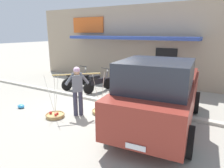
% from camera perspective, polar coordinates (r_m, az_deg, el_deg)
% --- Properties ---
extents(ground_plane, '(90.00, 90.00, 0.00)m').
position_cam_1_polar(ground_plane, '(7.77, -4.29, -6.75)').
color(ground_plane, '#9E998C').
extents(sidewalk_curb, '(20.00, 0.24, 0.10)m').
position_cam_1_polar(sidewalk_curb, '(8.30, -1.55, -4.93)').
color(sidewalk_curb, '#BAB4A5').
rests_on(sidewalk_curb, ground).
extents(fruit_vendor, '(1.17, 1.11, 1.70)m').
position_cam_1_polar(fruit_vendor, '(6.90, -9.70, -1.11)').
color(fruit_vendor, '#38384C').
rests_on(fruit_vendor, ground).
extents(fruit_basket_left_side, '(0.63, 0.63, 1.45)m').
position_cam_1_polar(fruit_basket_left_side, '(7.20, -15.71, -8.40)').
color(fruit_basket_left_side, tan).
rests_on(fruit_basket_left_side, ground).
extents(fruit_basket_right_side, '(0.63, 0.63, 1.45)m').
position_cam_1_polar(fruit_basket_right_side, '(7.27, -3.20, -7.63)').
color(fruit_basket_right_side, tan).
rests_on(fruit_basket_right_side, ground).
extents(motorcycle_nearest_shop, '(0.58, 1.80, 1.09)m').
position_cam_1_polar(motorcycle_nearest_shop, '(10.46, -10.00, 1.25)').
color(motorcycle_nearest_shop, black).
rests_on(motorcycle_nearest_shop, ground).
extents(motorcycle_second_in_row, '(0.64, 1.78, 1.09)m').
position_cam_1_polar(motorcycle_second_in_row, '(9.74, -3.91, 0.47)').
color(motorcycle_second_in_row, black).
rests_on(motorcycle_second_in_row, ground).
extents(motorcycle_third_in_row, '(0.61, 1.79, 1.09)m').
position_cam_1_polar(motorcycle_third_in_row, '(9.43, 3.07, 0.01)').
color(motorcycle_third_in_row, black).
rests_on(motorcycle_third_in_row, ground).
extents(motorcycle_end_of_row, '(0.63, 1.79, 1.09)m').
position_cam_1_polar(motorcycle_end_of_row, '(8.90, 9.91, -1.08)').
color(motorcycle_end_of_row, black).
rests_on(motorcycle_end_of_row, ground).
extents(parked_truck, '(2.51, 4.86, 2.10)m').
position_cam_1_polar(parked_truck, '(6.17, 13.29, -2.64)').
color(parked_truck, maroon).
rests_on(parked_truck, ground).
extents(storefront_building, '(13.00, 6.00, 4.20)m').
position_cam_1_polar(storefront_building, '(13.72, 10.03, 11.32)').
color(storefront_building, tan).
rests_on(storefront_building, ground).
extents(plastic_litter_bag, '(0.28, 0.22, 0.14)m').
position_cam_1_polar(plastic_litter_bag, '(8.46, -24.20, -5.72)').
color(plastic_litter_bag, '#3393D1').
rests_on(plastic_litter_bag, ground).
extents(wooden_crate, '(0.44, 0.36, 0.32)m').
position_cam_1_polar(wooden_crate, '(9.23, 14.51, -2.66)').
color(wooden_crate, olive).
rests_on(wooden_crate, ground).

